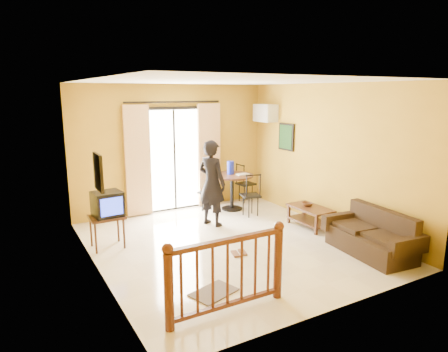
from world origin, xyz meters
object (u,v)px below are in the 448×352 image
dining_table (232,182)px  sofa (373,238)px  coffee_table (310,214)px  standing_person (212,183)px  television (107,204)px

dining_table → sofa: 3.44m
coffee_table → standing_person: 2.04m
dining_table → coffee_table: dining_table is taller
sofa → standing_person: size_ratio=0.93×
sofa → standing_person: bearing=127.8°
coffee_table → sofa: sofa is taller
sofa → dining_table: bearing=108.0°
television → sofa: size_ratio=0.31×
sofa → standing_person: standing_person is taller
sofa → standing_person: (-1.62, 2.61, 0.59)m
television → dining_table: 3.14m
coffee_table → sofa: 1.53m
dining_table → sofa: dining_table is taller
coffee_table → standing_person: (-1.62, 1.08, 0.59)m
standing_person → coffee_table: bearing=-147.3°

